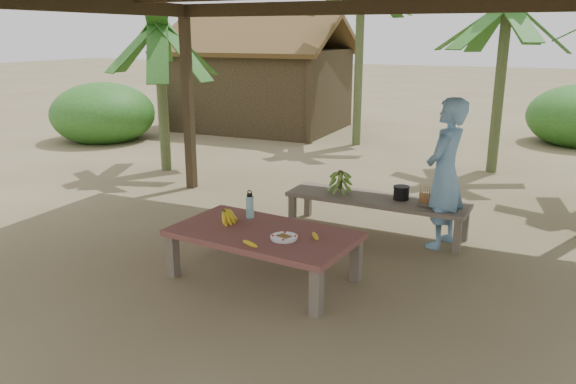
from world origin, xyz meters
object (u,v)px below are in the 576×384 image
at_px(ripe_banana_bunch, 224,216).
at_px(cooking_pot, 401,193).
at_px(plate, 284,238).
at_px(work_table, 263,237).
at_px(woman, 445,174).
at_px(bench, 376,202).
at_px(water_flask, 250,206).

height_order(ripe_banana_bunch, cooking_pot, ripe_banana_bunch).
distance_m(ripe_banana_bunch, plate, 0.79).
relative_size(work_table, plate, 7.26).
distance_m(cooking_pot, woman, 0.63).
bearing_deg(work_table, bench, 76.17).
bearing_deg(water_flask, ripe_banana_bunch, -123.07).
relative_size(cooking_pot, woman, 0.11).
bearing_deg(cooking_pot, woman, -16.48).
height_order(work_table, plate, plate).
relative_size(work_table, water_flask, 6.24).
distance_m(bench, water_flask, 1.76).
distance_m(bench, ripe_banana_bunch, 2.06).
xyz_separation_m(work_table, bench, (0.65, 1.77, -0.04)).
distance_m(ripe_banana_bunch, water_flask, 0.31).
distance_m(water_flask, cooking_pot, 1.96).
relative_size(work_table, bench, 0.85).
xyz_separation_m(cooking_pot, woman, (0.51, -0.15, 0.33)).
xyz_separation_m(ripe_banana_bunch, plate, (0.77, -0.19, -0.06)).
bearing_deg(woman, ripe_banana_bunch, -36.95).
bearing_deg(work_table, water_flask, 141.05).
xyz_separation_m(ripe_banana_bunch, cooking_pot, (1.43, 1.75, -0.05)).
relative_size(bench, cooking_pot, 12.04).
relative_size(ripe_banana_bunch, woman, 0.15).
bearing_deg(ripe_banana_bunch, water_flask, 56.93).
bearing_deg(woman, water_flask, -39.31).
xyz_separation_m(bench, water_flask, (-0.97, -1.45, 0.23)).
bearing_deg(bench, woman, -4.24).
distance_m(plate, water_flask, 0.76).
bearing_deg(ripe_banana_bunch, work_table, -7.60).
xyz_separation_m(bench, woman, (0.80, -0.10, 0.46)).
height_order(bench, ripe_banana_bunch, ripe_banana_bunch).
bearing_deg(plate, woman, 56.82).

